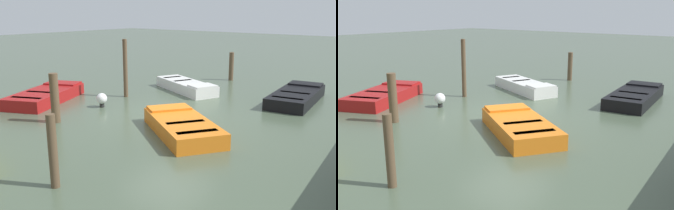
{
  "view_description": "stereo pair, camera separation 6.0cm",
  "coord_description": "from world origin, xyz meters",
  "views": [
    {
      "loc": [
        8.74,
        6.97,
        3.19
      ],
      "look_at": [
        0.0,
        0.0,
        0.35
      ],
      "focal_mm": 40.33,
      "sensor_mm": 36.0,
      "label": 1
    },
    {
      "loc": [
        8.7,
        7.02,
        3.19
      ],
      "look_at": [
        0.0,
        0.0,
        0.35
      ],
      "focal_mm": 40.33,
      "sensor_mm": 36.0,
      "label": 2
    }
  ],
  "objects": [
    {
      "name": "rowboat_orange",
      "position": [
        1.11,
        1.36,
        0.22
      ],
      "size": [
        2.75,
        3.2,
        0.46
      ],
      "rotation": [
        0.0,
        0.0,
        4.12
      ],
      "color": "orange",
      "rests_on": "ground_plane"
    },
    {
      "name": "mooring_piling_far_left",
      "position": [
        2.54,
        -2.13,
        0.72
      ],
      "size": [
        0.25,
        0.25,
        1.44
      ],
      "primitive_type": "cylinder",
      "color": "brown",
      "rests_on": "ground_plane"
    },
    {
      "name": "marker_buoy",
      "position": [
        0.54,
        -2.41,
        0.29
      ],
      "size": [
        0.36,
        0.36,
        0.48
      ],
      "color": "#262626",
      "rests_on": "ground_plane"
    },
    {
      "name": "mooring_piling_far_right",
      "position": [
        -6.57,
        -1.51,
        0.64
      ],
      "size": [
        0.21,
        0.21,
        1.29
      ],
      "primitive_type": "cylinder",
      "color": "brown",
      "rests_on": "ground_plane"
    },
    {
      "name": "mooring_piling_center",
      "position": [
        5.04,
        1.36,
        0.7
      ],
      "size": [
        0.17,
        0.17,
        1.4
      ],
      "primitive_type": "cylinder",
      "color": "brown",
      "rests_on": "ground_plane"
    },
    {
      "name": "mooring_piling_near_left",
      "position": [
        -1.09,
        -2.89,
        1.07
      ],
      "size": [
        0.16,
        0.16,
        2.15
      ],
      "primitive_type": "cylinder",
      "color": "brown",
      "rests_on": "ground_plane"
    },
    {
      "name": "rowboat_black",
      "position": [
        -4.27,
        2.42,
        0.22
      ],
      "size": [
        3.67,
        1.69,
        0.46
      ],
      "rotation": [
        0.0,
        0.0,
        3.26
      ],
      "color": "black",
      "rests_on": "ground_plane"
    },
    {
      "name": "rowboat_white",
      "position": [
        -3.3,
        -1.71,
        0.22
      ],
      "size": [
        2.21,
        3.33,
        0.46
      ],
      "rotation": [
        0.0,
        0.0,
        1.16
      ],
      "color": "silver",
      "rests_on": "ground_plane"
    },
    {
      "name": "rowboat_red",
      "position": [
        1.22,
        -4.61,
        0.22
      ],
      "size": [
        3.54,
        2.64,
        0.46
      ],
      "rotation": [
        0.0,
        0.0,
        3.58
      ],
      "color": "maroon",
      "rests_on": "ground_plane"
    },
    {
      "name": "ground_plane",
      "position": [
        0.0,
        0.0,
        0.0
      ],
      "size": [
        80.0,
        80.0,
        0.0
      ],
      "primitive_type": "plane",
      "color": "#475642"
    }
  ]
}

